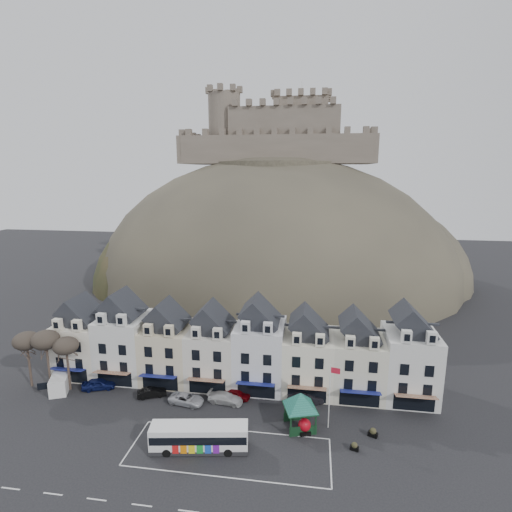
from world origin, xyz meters
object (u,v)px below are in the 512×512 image
(white_van, at_px, (61,382))
(car_charcoal, at_px, (305,397))
(car_silver, at_px, (186,399))
(car_white, at_px, (225,398))
(car_navy, at_px, (99,384))
(bus_shelter, at_px, (300,401))
(flagpole, at_px, (330,392))
(bus, at_px, (199,436))
(car_black, at_px, (152,392))
(red_buoy, at_px, (304,426))
(car_maroon, at_px, (237,394))

(white_van, xyz_separation_m, car_charcoal, (34.29, 1.64, -0.37))
(car_silver, bearing_deg, car_white, -70.45)
(car_navy, height_order, car_white, car_navy)
(bus_shelter, bearing_deg, flagpole, -8.48)
(bus, relative_size, car_black, 2.84)
(red_buoy, height_order, car_silver, red_buoy)
(bus, relative_size, car_silver, 2.36)
(bus_shelter, bearing_deg, car_navy, 153.63)
(flagpole, bearing_deg, car_navy, 172.85)
(car_black, xyz_separation_m, car_charcoal, (20.80, 1.63, 0.14))
(red_buoy, bearing_deg, car_navy, 169.22)
(car_charcoal, bearing_deg, car_black, 82.16)
(flagpole, xyz_separation_m, car_black, (-23.79, 3.22, -4.04))
(bus, height_order, car_silver, bus)
(bus_shelter, height_order, car_navy, bus_shelter)
(car_black, bearing_deg, bus_shelter, -124.19)
(bus_shelter, height_order, car_charcoal, bus_shelter)
(bus_shelter, distance_m, car_charcoal, 6.10)
(bus, height_order, car_white, bus)
(car_black, height_order, car_charcoal, car_charcoal)
(red_buoy, bearing_deg, car_silver, 166.13)
(bus, height_order, car_black, bus)
(car_maroon, height_order, car_charcoal, car_charcoal)
(car_maroon, bearing_deg, car_silver, 120.13)
(car_black, bearing_deg, car_charcoal, -109.22)
(car_black, bearing_deg, car_white, -113.19)
(bus_shelter, relative_size, white_van, 1.27)
(white_van, bearing_deg, red_buoy, -30.69)
(white_van, height_order, car_silver, white_van)
(car_navy, xyz_separation_m, car_silver, (13.42, -1.67, -0.11))
(car_silver, bearing_deg, bus, -144.16)
(white_van, relative_size, car_silver, 1.17)
(car_silver, distance_m, car_charcoal, 15.80)
(white_van, distance_m, car_navy, 5.35)
(car_black, bearing_deg, white_van, 66.32)
(flagpole, bearing_deg, bus, -157.26)
(flagpole, relative_size, car_maroon, 2.25)
(car_black, height_order, car_white, car_white)
(bus_shelter, bearing_deg, white_van, 156.37)
(bus_shelter, distance_m, car_silver, 15.66)
(flagpole, height_order, car_black, flagpole)
(car_black, bearing_deg, car_silver, -123.18)
(flagpole, bearing_deg, car_silver, 172.80)
(car_silver, bearing_deg, white_van, 96.17)
(car_black, distance_m, car_charcoal, 20.86)
(bus, distance_m, white_van, 24.74)
(red_buoy, xyz_separation_m, flagpole, (2.91, 1.52, 3.72))
(car_charcoal, bearing_deg, bus, 121.44)
(bus, relative_size, car_navy, 2.43)
(flagpole, xyz_separation_m, car_white, (-13.53, 3.31, -3.99))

